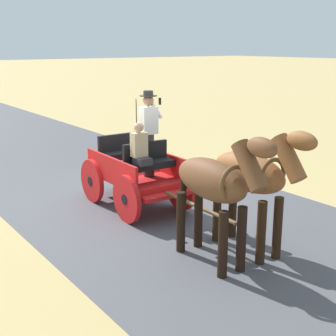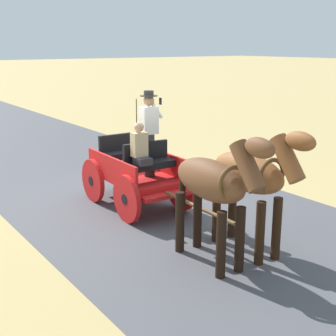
% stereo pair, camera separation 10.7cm
% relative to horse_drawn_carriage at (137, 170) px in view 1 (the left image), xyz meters
% --- Properties ---
extents(ground_plane, '(200.00, 200.00, 0.00)m').
position_rel_horse_drawn_carriage_xyz_m(ground_plane, '(-0.41, -0.44, -0.82)').
color(ground_plane, tan).
extents(road_surface, '(6.01, 160.00, 0.01)m').
position_rel_horse_drawn_carriage_xyz_m(road_surface, '(-0.41, -0.44, -0.81)').
color(road_surface, '#4C4C51').
rests_on(road_surface, ground).
extents(horse_drawn_carriage, '(1.47, 4.51, 2.50)m').
position_rel_horse_drawn_carriage_xyz_m(horse_drawn_carriage, '(0.00, 0.00, 0.00)').
color(horse_drawn_carriage, red).
rests_on(horse_drawn_carriage, ground).
extents(horse_near_side, '(0.63, 2.13, 2.21)m').
position_rel_horse_drawn_carriage_xyz_m(horse_near_side, '(-0.30, 3.04, 0.51)').
color(horse_near_side, brown).
rests_on(horse_near_side, ground).
extents(horse_off_side, '(0.64, 2.13, 2.21)m').
position_rel_horse_drawn_carriage_xyz_m(horse_off_side, '(0.49, 3.02, 0.51)').
color(horse_off_side, brown).
rests_on(horse_off_side, ground).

